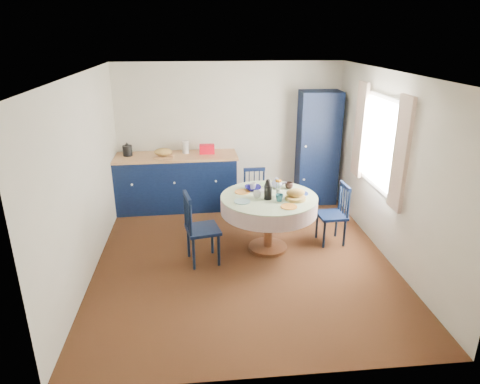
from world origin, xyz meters
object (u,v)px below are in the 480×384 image
Objects in this scene: mug_a at (257,194)px; cobalt_bowl at (253,188)px; chair_far at (255,196)px; chair_left at (200,228)px; mug_d at (253,186)px; mug_c at (289,186)px; pantry_cabinet at (318,148)px; mug_b at (279,198)px; dining_table at (269,205)px; chair_right at (334,214)px; kitchen_counter at (175,181)px.

cobalt_bowl is (-0.02, 0.29, -0.02)m from mug_a.
mug_a reaches higher than chair_far.
mug_d is at bearing -65.39° from chair_left.
cobalt_bowl is (-0.53, -0.01, -0.02)m from mug_c.
cobalt_bowl is at bearing 93.74° from mug_a.
mug_c is at bearing -79.36° from chair_left.
pantry_cabinet is 2.27m from mug_a.
chair_left reaches higher than mug_b.
chair_right is (0.99, 0.13, -0.24)m from dining_table.
mug_a is (-1.17, -0.15, 0.41)m from chair_right.
chair_left is at bearing -157.62° from mug_c.
chair_left is at bearing -145.81° from cobalt_bowl.
pantry_cabinet reaches higher than chair_far.
pantry_cabinet is at bearing 31.45° from chair_far.
mug_a is at bearing -86.26° from cobalt_bowl.
mug_c is at bearing -116.58° from pantry_cabinet.
cobalt_bowl is at bearing -93.77° from mug_d.
cobalt_bowl is (-1.37, -1.53, -0.16)m from pantry_cabinet.
cobalt_bowl is at bearing -102.00° from chair_far.
kitchen_counter is 21.67× the size of mug_d.
mug_b is (1.50, -1.90, 0.37)m from kitchen_counter.
chair_left reaches higher than chair_right.
pantry_cabinet is 1.49× the size of dining_table.
kitchen_counter is 2.20× the size of chair_left.
mug_a is at bearing -84.98° from chair_left.
kitchen_counter reaches higher than chair_left.
mug_c is (0.51, 0.30, 0.00)m from mug_a.
kitchen_counter reaches higher than cobalt_bowl.
pantry_cabinet reaches higher than cobalt_bowl.
mug_b is (0.16, -1.20, 0.42)m from chair_far.
mug_b is at bearing -62.55° from dining_table.
kitchen_counter reaches higher than mug_c.
chair_left is at bearing -164.96° from dining_table.
chair_left is 1.57m from chair_far.
mug_b reaches higher than chair_far.
mug_d is at bearing 121.41° from dining_table.
chair_left is at bearing -163.24° from mug_a.
kitchen_counter is 2.42× the size of chair_right.
mug_d is at bearing 119.94° from mug_b.
chair_far is at bearing -133.09° from chair_right.
chair_right is 7.50× the size of mug_c.
mug_a is 0.49× the size of cobalt_bowl.
kitchen_counter is 2.14m from mug_a.
dining_table reaches higher than mug_b.
chair_left reaches higher than mug_c.
mug_d is at bearing 175.71° from mug_c.
chair_right is at bearing -41.23° from chair_far.
mug_c is (-0.66, 0.15, 0.41)m from chair_right.
mug_d is (-0.19, 0.32, 0.17)m from dining_table.
chair_left is at bearing -134.06° from pantry_cabinet.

